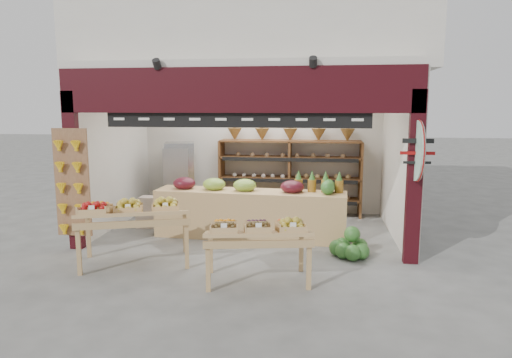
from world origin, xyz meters
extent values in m
plane|color=#61615D|center=(0.00, 0.00, 0.00)|extent=(60.00, 60.00, 0.00)
cube|color=silver|center=(0.00, 2.29, 1.50)|extent=(5.76, 0.18, 3.00)
cube|color=silver|center=(-2.79, 0.60, 1.50)|extent=(0.18, 3.38, 3.00)
cube|color=silver|center=(2.79, 0.60, 1.50)|extent=(0.18, 3.38, 3.00)
cube|color=silver|center=(0.00, 0.60, 3.06)|extent=(5.76, 3.38, 0.12)
cube|color=silver|center=(0.00, 1.70, 4.20)|extent=(6.36, 4.60, 2.40)
cube|color=black|center=(0.00, -1.05, 2.65)|extent=(5.70, 0.14, 0.70)
cube|color=black|center=(-2.75, -1.05, 1.32)|extent=(0.22, 0.14, 2.65)
cube|color=black|center=(2.75, -1.05, 1.32)|extent=(0.22, 0.14, 2.65)
cube|color=black|center=(0.00, -1.02, 2.20)|extent=(4.20, 0.05, 0.26)
cylinder|color=white|center=(0.10, -0.95, 2.45)|extent=(0.34, 0.05, 0.34)
cube|color=#916441|center=(-2.73, -1.14, 1.15)|extent=(0.60, 0.04, 1.80)
cylinder|color=silver|center=(2.75, -1.14, 1.75)|extent=(0.04, 0.90, 0.90)
cylinder|color=maroon|center=(2.75, -1.16, 1.75)|extent=(0.01, 0.92, 0.92)
cube|color=brown|center=(-0.87, 1.94, 0.83)|extent=(0.05, 0.52, 1.65)
cube|color=brown|center=(0.68, 1.94, 0.83)|extent=(0.05, 0.52, 1.65)
cube|color=brown|center=(2.23, 1.94, 0.83)|extent=(0.05, 0.52, 1.65)
cube|color=brown|center=(0.68, 1.94, 0.36)|extent=(3.09, 0.52, 0.04)
cube|color=brown|center=(0.68, 1.94, 0.83)|extent=(3.09, 0.52, 0.04)
cube|color=brown|center=(0.68, 1.94, 1.29)|extent=(3.09, 0.52, 0.04)
cube|color=brown|center=(0.68, 1.94, 1.65)|extent=(3.09, 0.52, 0.04)
cone|color=brown|center=(-0.56, 1.94, 1.79)|extent=(0.32, 0.32, 0.28)
cone|color=brown|center=(0.06, 1.94, 1.79)|extent=(0.32, 0.32, 0.28)
cone|color=brown|center=(0.68, 1.94, 1.79)|extent=(0.32, 0.32, 0.28)
cone|color=brown|center=(1.30, 1.94, 1.79)|extent=(0.32, 0.32, 0.28)
cone|color=brown|center=(1.92, 1.94, 1.79)|extent=(0.32, 0.32, 0.28)
cube|color=#A8AAAF|center=(-1.74, 1.63, 0.81)|extent=(0.78, 0.78, 1.62)
cube|color=beige|center=(-2.07, 0.44, 0.17)|extent=(0.40, 0.31, 0.34)
cube|color=beige|center=(-2.02, 0.44, 0.48)|extent=(0.36, 0.29, 0.28)
cube|color=#16521B|center=(-1.52, 0.34, 0.14)|extent=(0.38, 0.29, 0.28)
cube|color=beige|center=(-1.52, 0.74, 0.13)|extent=(0.34, 0.27, 0.27)
cube|color=tan|center=(0.08, 0.01, 0.44)|extent=(3.53, 0.87, 0.87)
ellipsoid|color=#59141E|center=(-1.18, 0.08, 0.97)|extent=(0.43, 0.39, 0.23)
ellipsoid|color=#8CB23F|center=(-0.60, 0.04, 0.97)|extent=(0.43, 0.39, 0.23)
ellipsoid|color=#8CB23F|center=(-0.02, 0.01, 0.97)|extent=(0.43, 0.39, 0.23)
ellipsoid|color=#59141E|center=(0.85, -0.04, 0.97)|extent=(0.43, 0.39, 0.23)
cylinder|color=olive|center=(0.96, 0.10, 0.98)|extent=(0.15, 0.15, 0.22)
cylinder|color=olive|center=(1.20, 0.09, 0.98)|extent=(0.15, 0.15, 0.22)
cylinder|color=olive|center=(1.44, 0.08, 0.98)|extent=(0.15, 0.15, 0.22)
cylinder|color=olive|center=(1.68, 0.06, 0.98)|extent=(0.15, 0.15, 0.22)
cube|color=tan|center=(-1.46, -1.63, 0.77)|extent=(1.85, 1.39, 0.24)
cube|color=tan|center=(-2.05, -2.25, 0.34)|extent=(0.08, 0.08, 0.67)
cube|color=tan|center=(-0.61, -1.76, 0.34)|extent=(0.08, 0.08, 0.67)
cube|color=tan|center=(-2.31, -1.49, 0.34)|extent=(0.08, 0.08, 0.67)
cube|color=tan|center=(-0.86, -1.00, 0.34)|extent=(0.08, 0.08, 0.67)
cube|color=tan|center=(0.50, -2.11, 0.68)|extent=(1.57, 1.06, 0.22)
cube|color=tan|center=(-0.08, -2.57, 0.29)|extent=(0.07, 0.07, 0.58)
cube|color=tan|center=(1.21, -2.33, 0.29)|extent=(0.07, 0.07, 0.58)
cube|color=tan|center=(-0.21, -1.89, 0.29)|extent=(0.07, 0.07, 0.58)
cube|color=tan|center=(1.09, -1.65, 0.29)|extent=(0.07, 0.07, 0.58)
sphere|color=#1E511B|center=(1.73, -1.00, 0.13)|extent=(0.26, 0.26, 0.26)
sphere|color=#1E511B|center=(2.01, -1.00, 0.13)|extent=(0.26, 0.26, 0.26)
sphere|color=#1E511B|center=(1.73, -0.72, 0.13)|extent=(0.26, 0.26, 0.26)
sphere|color=#1E511B|center=(2.01, -0.72, 0.13)|extent=(0.26, 0.26, 0.26)
sphere|color=#1E511B|center=(1.87, -0.86, 0.37)|extent=(0.26, 0.26, 0.26)
sphere|color=#1E511B|center=(1.87, -1.09, 0.13)|extent=(0.26, 0.26, 0.26)
sphere|color=#1E511B|center=(1.64, -0.86, 0.13)|extent=(0.26, 0.26, 0.26)
camera|label=1|loc=(1.31, -8.10, 2.38)|focal=32.00mm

